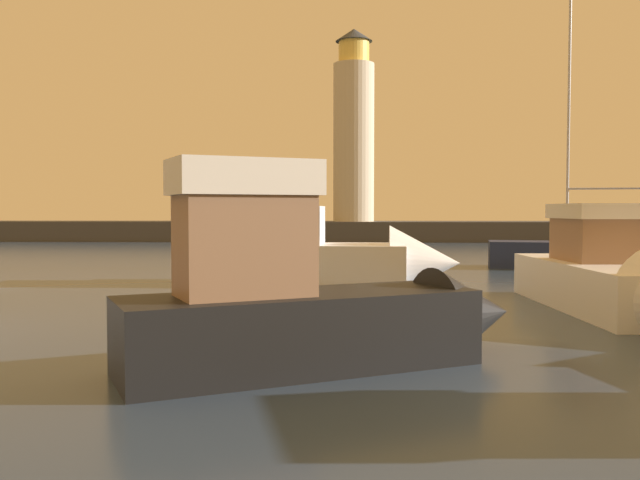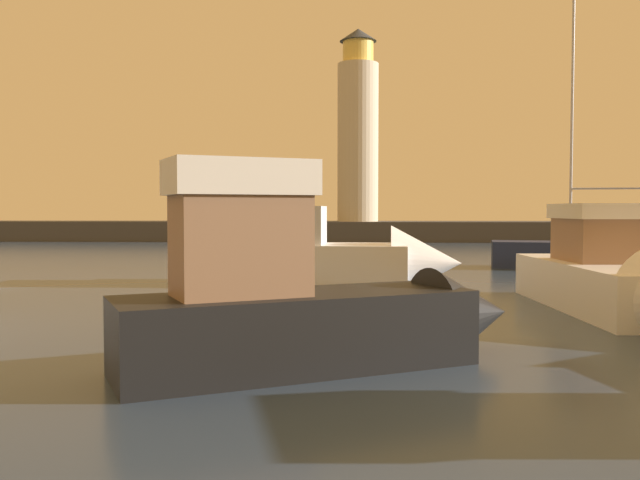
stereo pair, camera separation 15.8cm
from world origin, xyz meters
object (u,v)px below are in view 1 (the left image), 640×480
(lighthouse, at_px, (354,131))
(motorboat_6, at_px, (340,257))
(motorboat_4, at_px, (330,305))
(sailboat_moored, at_px, (586,254))
(motorboat_3, at_px, (626,282))

(lighthouse, distance_m, motorboat_6, 33.87)
(motorboat_4, distance_m, sailboat_moored, 22.02)
(lighthouse, xyz_separation_m, motorboat_3, (6.02, -39.80, -8.21))
(motorboat_4, relative_size, sailboat_moored, 0.51)
(motorboat_3, distance_m, motorboat_6, 9.84)
(motorboat_3, height_order, motorboat_6, motorboat_3)
(motorboat_3, height_order, sailboat_moored, sailboat_moored)
(motorboat_3, relative_size, motorboat_4, 1.27)
(motorboat_6, bearing_deg, sailboat_moored, 31.76)
(motorboat_3, xyz_separation_m, sailboat_moored, (3.83, 13.62, -0.19))
(lighthouse, relative_size, motorboat_4, 2.18)
(motorboat_6, bearing_deg, motorboat_4, -90.50)
(motorboat_4, distance_m, motorboat_6, 12.41)
(motorboat_3, distance_m, sailboat_moored, 14.15)
(lighthouse, height_order, motorboat_6, lighthouse)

